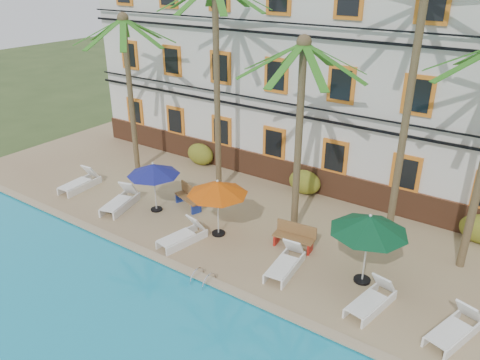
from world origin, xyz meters
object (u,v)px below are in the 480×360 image
Objects in this scene: palm_d at (414,66)px; lounger_e at (372,300)px; umbrella_green at (369,225)px; lounger_a at (80,182)px; lounger_b at (121,201)px; palm_b at (216,62)px; pool_ladder at (203,281)px; umbrella_blue at (153,170)px; bench_right at (294,236)px; bench_left at (190,197)px; palm_c at (300,111)px; lounger_f at (455,329)px; palm_a at (128,73)px; umbrella_red at (218,188)px; lounger_d at (286,263)px; lounger_c at (183,235)px.

lounger_e is (0.79, -3.83, -6.15)m from palm_d.
umbrella_green is 1.21× the size of lounger_a.
lounger_b is (-10.16, -3.67, -6.13)m from palm_d.
palm_d reaches higher than palm_b.
lounger_a is at bearing -147.13° from palm_b.
pool_ladder is at bearing -159.67° from lounger_e.
umbrella_blue is 1.40× the size of bench_right.
lounger_a is 5.49m from bench_left.
palm_c reaches higher than umbrella_green.
umbrella_blue is 1.37× the size of bench_left.
umbrella_blue is at bearing 176.38° from lounger_f.
palm_a is 12.61m from palm_d.
lounger_a is 0.95× the size of lounger_b.
palm_a reaches higher than umbrella_red.
umbrella_red is at bearing -20.42° from palm_a.
umbrella_green reaches higher than lounger_f.
umbrella_green is at bearing -10.31° from palm_a.
palm_b is 7.80m from palm_d.
palm_d reaches higher than bench_left.
lounger_d reaches higher than bench_right.
lounger_f is at bearing -14.74° from bench_right.
bench_left and bench_right have the same top height.
lounger_e is 1.27× the size of bench_left.
lounger_e is at bearing -1.69° from lounger_a.
lounger_a reaches higher than bench_left.
palm_b is at bearing 32.87° from lounger_a.
palm_b is 12.20× the size of pool_ladder.
umbrella_red is (-5.48, -3.05, -4.50)m from palm_d.
lounger_c is 2.69× the size of pool_ladder.
lounger_a is 1.00× the size of lounger_f.
palm_a reaches higher than umbrella_green.
bench_left is at bearing 174.46° from umbrella_green.
lounger_a is 1.30× the size of bench_left.
umbrella_green is at bearing -19.29° from palm_b.
bench_left is at bearing 163.20° from lounger_d.
palm_a is 0.82× the size of palm_b.
lounger_d is (-2.33, -0.92, -1.80)m from umbrella_green.
umbrella_blue is at bearing -161.23° from palm_d.
umbrella_red is 1.13× the size of lounger_d.
palm_b is 8.87m from pool_ladder.
lounger_d is at bearing -10.40° from umbrella_red.
lounger_c is 7.01m from lounger_e.
bench_left reaches higher than lounger_f.
lounger_c is at bearing -6.92° from lounger_a.
palm_b is 4.42× the size of lounger_f.
palm_d is 5.01× the size of lounger_f.
palm_b is 5.77× the size of bench_left.
palm_b is at bearing 156.24° from bench_right.
lounger_c is at bearing -149.74° from bench_right.
lounger_f is at bearing -3.62° from umbrella_blue.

